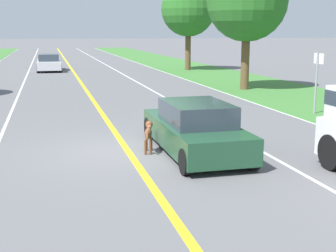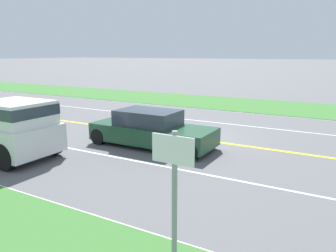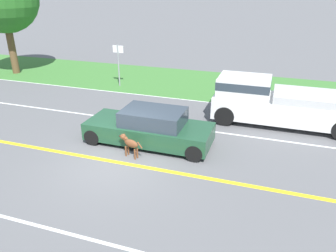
% 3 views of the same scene
% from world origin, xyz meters
% --- Properties ---
extents(ground_plane, '(400.00, 400.00, 0.00)m').
position_xyz_m(ground_plane, '(0.00, 0.00, 0.00)').
color(ground_plane, '#5B5B5E').
extents(centre_divider_line, '(0.18, 160.00, 0.01)m').
position_xyz_m(centre_divider_line, '(0.00, 0.00, 0.00)').
color(centre_divider_line, yellow).
rests_on(centre_divider_line, ground).
extents(lane_edge_line_right, '(0.14, 160.00, 0.01)m').
position_xyz_m(lane_edge_line_right, '(7.00, 0.00, 0.00)').
color(lane_edge_line_right, white).
rests_on(lane_edge_line_right, ground).
extents(lane_edge_line_left, '(0.14, 160.00, 0.01)m').
position_xyz_m(lane_edge_line_left, '(-7.00, 0.00, 0.00)').
color(lane_edge_line_left, white).
rests_on(lane_edge_line_left, ground).
extents(lane_dash_same_dir, '(0.10, 160.00, 0.01)m').
position_xyz_m(lane_dash_same_dir, '(3.50, 0.00, 0.00)').
color(lane_dash_same_dir, white).
rests_on(lane_dash_same_dir, ground).
extents(lane_dash_oncoming, '(0.10, 160.00, 0.01)m').
position_xyz_m(lane_dash_oncoming, '(-3.50, 0.00, 0.00)').
color(lane_dash_oncoming, white).
rests_on(lane_dash_oncoming, ground).
extents(grass_verge_left, '(6.00, 160.00, 0.03)m').
position_xyz_m(grass_verge_left, '(-10.00, 0.00, 0.01)').
color(grass_verge_left, '#3D7533').
rests_on(grass_verge_left, ground).
extents(ego_car, '(1.82, 4.72, 1.37)m').
position_xyz_m(ego_car, '(1.73, -0.55, 0.63)').
color(ego_car, '#1E472D').
rests_on(ego_car, ground).
extents(dog, '(0.39, 1.01, 0.81)m').
position_xyz_m(dog, '(0.53, -0.26, 0.52)').
color(dog, brown).
rests_on(dog, ground).
extents(street_sign, '(0.11, 0.64, 2.41)m').
position_xyz_m(street_sign, '(8.06, 3.85, 1.52)').
color(street_sign, gray).
rests_on(street_sign, ground).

